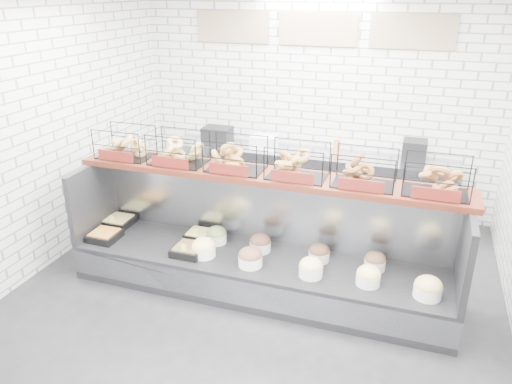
% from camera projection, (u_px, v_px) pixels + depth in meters
% --- Properties ---
extents(ground, '(5.50, 5.50, 0.00)m').
position_uv_depth(ground, '(249.00, 305.00, 5.13)').
color(ground, black).
rests_on(ground, ground).
extents(room_shell, '(5.02, 5.51, 3.01)m').
position_uv_depth(room_shell, '(269.00, 94.00, 4.86)').
color(room_shell, silver).
rests_on(room_shell, ground).
extents(display_case, '(4.00, 0.90, 1.20)m').
position_uv_depth(display_case, '(260.00, 261.00, 5.30)').
color(display_case, black).
rests_on(display_case, ground).
extents(bagel_shelf, '(4.10, 0.50, 0.40)m').
position_uv_depth(bagel_shelf, '(266.00, 161.00, 5.05)').
color(bagel_shelf, '#3A130C').
rests_on(bagel_shelf, display_case).
extents(prep_counter, '(4.00, 0.60, 1.20)m').
position_uv_depth(prep_counter, '(306.00, 181.00, 7.07)').
color(prep_counter, '#93969B').
rests_on(prep_counter, ground).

